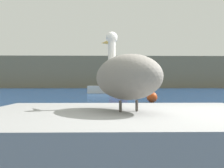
{
  "coord_description": "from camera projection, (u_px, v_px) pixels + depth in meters",
  "views": [
    {
      "loc": [
        -1.27,
        -2.63,
        1.14
      ],
      "look_at": [
        -0.69,
        23.48,
        1.14
      ],
      "focal_mm": 44.07,
      "sensor_mm": 36.0,
      "label": 1
    }
  ],
  "objects": [
    {
      "name": "pier_dock",
      "position": [
        126.0,
        151.0,
        2.9
      ],
      "size": [
        3.11,
        2.54,
        0.85
      ],
      "primitive_type": "cube",
      "color": "gray",
      "rests_on": "ground"
    },
    {
      "name": "fishing_boat_white",
      "position": [
        114.0,
        86.0,
        33.97
      ],
      "size": [
        5.95,
        2.44,
        4.55
      ],
      "rotation": [
        0.0,
        0.0,
        -0.14
      ],
      "color": "white",
      "rests_on": "ground"
    },
    {
      "name": "hillside_backdrop",
      "position": [
        110.0,
        73.0,
        82.59
      ],
      "size": [
        140.0,
        14.22,
        8.93
      ],
      "primitive_type": "cube",
      "color": "#7F755B",
      "rests_on": "ground"
    },
    {
      "name": "mooring_buoy",
      "position": [
        152.0,
        97.0,
        16.79
      ],
      "size": [
        0.65,
        0.65,
        0.65
      ],
      "primitive_type": "sphere",
      "color": "#E54C19",
      "rests_on": "ground"
    },
    {
      "name": "pelican",
      "position": [
        126.0,
        76.0,
        2.91
      ],
      "size": [
        0.92,
        1.39,
        0.91
      ],
      "rotation": [
        0.0,
        0.0,
        1.93
      ],
      "color": "gray",
      "rests_on": "pier_dock"
    }
  ]
}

